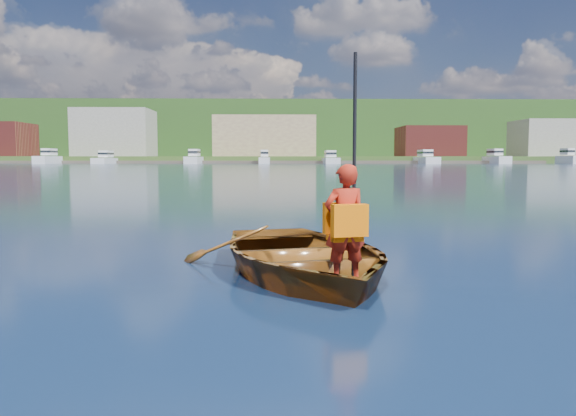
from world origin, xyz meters
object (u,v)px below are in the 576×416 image
Objects in this scene: child_paddler at (345,222)px; dock at (248,162)px; rowboat at (302,256)px; marina_yachts at (303,159)px.

dock is at bearing 93.28° from child_paddler.
dock is (-8.15, 147.66, 0.19)m from rowboat.
child_paddler is at bearing -92.59° from marina_yachts.
child_paddler is (0.37, -0.83, 0.46)m from rowboat.
child_paddler is 0.01× the size of dock.
child_paddler is 0.02× the size of marina_yachts.
child_paddler is at bearing -86.72° from dock.
marina_yachts reaches higher than dock.
rowboat is at bearing 113.77° from child_paddler.
child_paddler is 143.98m from marina_yachts.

